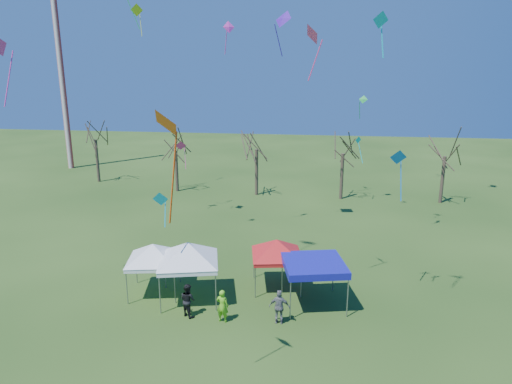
# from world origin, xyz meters

# --- Properties ---
(ground) EXTENTS (140.00, 140.00, 0.00)m
(ground) POSITION_xyz_m (0.00, 0.00, 0.00)
(ground) COLOR #224115
(ground) RESTS_ON ground
(radio_mast) EXTENTS (0.70, 0.70, 25.00)m
(radio_mast) POSITION_xyz_m (-28.00, 34.00, 12.50)
(radio_mast) COLOR silver
(radio_mast) RESTS_ON ground
(tree_0) EXTENTS (3.83, 3.83, 8.44)m
(tree_0) POSITION_xyz_m (-20.85, 27.38, 6.49)
(tree_0) COLOR #3D2D21
(tree_0) RESTS_ON ground
(tree_1) EXTENTS (3.42, 3.42, 7.54)m
(tree_1) POSITION_xyz_m (-10.77, 24.65, 5.79)
(tree_1) COLOR #3D2D21
(tree_1) RESTS_ON ground
(tree_2) EXTENTS (3.71, 3.71, 8.18)m
(tree_2) POSITION_xyz_m (-2.37, 24.38, 6.29)
(tree_2) COLOR #3D2D21
(tree_2) RESTS_ON ground
(tree_3) EXTENTS (3.59, 3.59, 7.91)m
(tree_3) POSITION_xyz_m (6.03, 24.04, 6.08)
(tree_3) COLOR #3D2D21
(tree_3) RESTS_ON ground
(tree_4) EXTENTS (3.58, 3.58, 7.89)m
(tree_4) POSITION_xyz_m (15.36, 24.00, 6.06)
(tree_4) COLOR #3D2D21
(tree_4) RESTS_ON ground
(tent_white_west) EXTENTS (3.76, 3.76, 3.38)m
(tent_white_west) POSITION_xyz_m (-5.02, 2.65, 2.73)
(tent_white_west) COLOR gray
(tent_white_west) RESTS_ON ground
(tent_white_mid) EXTENTS (4.20, 4.20, 3.82)m
(tent_white_mid) POSITION_xyz_m (-2.88, 2.20, 3.08)
(tent_white_mid) COLOR gray
(tent_white_mid) RESTS_ON ground
(tent_red) EXTENTS (3.78, 3.78, 3.38)m
(tent_red) POSITION_xyz_m (1.69, 4.32, 2.73)
(tent_red) COLOR gray
(tent_red) RESTS_ON ground
(tent_blue) EXTENTS (3.75, 3.75, 2.46)m
(tent_blue) POSITION_xyz_m (3.82, 2.58, 2.26)
(tent_blue) COLOR gray
(tent_blue) RESTS_ON ground
(person_grey) EXTENTS (1.05, 0.46, 1.77)m
(person_grey) POSITION_xyz_m (2.23, 0.41, 0.89)
(person_grey) COLOR slate
(person_grey) RESTS_ON ground
(person_green) EXTENTS (0.68, 0.51, 1.71)m
(person_green) POSITION_xyz_m (-0.59, 0.18, 0.86)
(person_green) COLOR #69C51F
(person_green) RESTS_ON ground
(person_dark) EXTENTS (1.08, 1.02, 1.75)m
(person_dark) POSITION_xyz_m (-2.45, 0.47, 0.88)
(person_dark) COLOR black
(person_dark) RESTS_ON ground
(kite_27) EXTENTS (1.07, 1.26, 2.69)m
(kite_27) POSITION_xyz_m (3.39, 3.44, 13.82)
(kite_27) COLOR #FC387A
(kite_27) RESTS_ON ground
(kite_17) EXTENTS (0.95, 0.60, 2.74)m
(kite_17) POSITION_xyz_m (7.95, 4.29, 7.76)
(kite_17) COLOR blue
(kite_17) RESTS_ON ground
(kite_13) EXTENTS (1.13, 0.91, 2.48)m
(kite_13) POSITION_xyz_m (-7.92, 17.51, 5.96)
(kite_13) COLOR #DB3083
(kite_13) RESTS_ON ground
(kite_24) EXTENTS (0.83, 0.67, 2.19)m
(kite_24) POSITION_xyz_m (-2.51, 12.14, 14.95)
(kite_24) COLOR #FE38C6
(kite_24) RESTS_ON ground
(kite_19) EXTENTS (0.88, 0.66, 2.12)m
(kite_19) POSITION_xyz_m (7.48, 22.32, 9.64)
(kite_19) COLOR green
(kite_19) RESTS_ON ground
(kite_2) EXTENTS (1.20, 0.91, 2.96)m
(kite_2) POSITION_xyz_m (-13.62, 23.70, 17.62)
(kite_2) COLOR #D9EC18
(kite_2) RESTS_ON ground
(kite_11) EXTENTS (1.70, 1.61, 3.14)m
(kite_11) POSITION_xyz_m (1.02, 13.65, 15.62)
(kite_11) COLOR #4C18A8
(kite_11) RESTS_ON ground
(kite_9) EXTENTS (0.82, 0.62, 1.93)m
(kite_9) POSITION_xyz_m (6.26, 1.17, 14.17)
(kite_9) COLOR #0DB9D0
(kite_9) RESTS_ON ground
(kite_1) EXTENTS (0.83, 0.44, 1.82)m
(kite_1) POSITION_xyz_m (-3.83, 1.10, 5.96)
(kite_1) COLOR #0EAED4
(kite_1) RESTS_ON ground
(kite_22) EXTENTS (0.88, 0.85, 2.52)m
(kite_22) POSITION_xyz_m (7.32, 22.91, 5.88)
(kite_22) COLOR #0ED3D1
(kite_22) RESTS_ON ground
(kite_5) EXTENTS (1.46, 1.41, 3.84)m
(kite_5) POSITION_xyz_m (-0.98, -5.53, 10.47)
(kite_5) COLOR #F8490D
(kite_5) RESTS_ON ground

